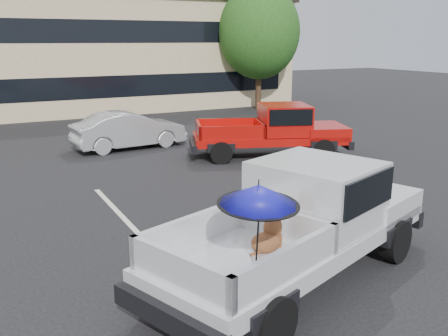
{
  "coord_description": "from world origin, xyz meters",
  "views": [
    {
      "loc": [
        -5.86,
        -8.1,
        3.82
      ],
      "look_at": [
        -1.33,
        0.52,
        1.3
      ],
      "focal_mm": 40.0,
      "sensor_mm": 36.0,
      "label": 1
    }
  ],
  "objects_px": {
    "silver_pickup": "(308,213)",
    "red_pickup": "(280,128)",
    "tree_right": "(259,32)",
    "tree_back": "(156,30)",
    "silver_sedan": "(129,130)"
  },
  "relations": [
    {
      "from": "tree_right",
      "to": "red_pickup",
      "type": "height_order",
      "value": "tree_right"
    },
    {
      "from": "tree_back",
      "to": "silver_pickup",
      "type": "relative_size",
      "value": 1.18
    },
    {
      "from": "tree_right",
      "to": "red_pickup",
      "type": "relative_size",
      "value": 1.22
    },
    {
      "from": "tree_right",
      "to": "silver_sedan",
      "type": "xyz_separation_m",
      "value": [
        -9.65,
        -6.87,
        -3.55
      ]
    },
    {
      "from": "tree_back",
      "to": "red_pickup",
      "type": "height_order",
      "value": "tree_back"
    },
    {
      "from": "tree_right",
      "to": "tree_back",
      "type": "xyz_separation_m",
      "value": [
        -3.0,
        8.0,
        0.2
      ]
    },
    {
      "from": "tree_right",
      "to": "tree_back",
      "type": "relative_size",
      "value": 0.95
    },
    {
      "from": "tree_back",
      "to": "red_pickup",
      "type": "distance_m",
      "value": 18.92
    },
    {
      "from": "tree_back",
      "to": "red_pickup",
      "type": "relative_size",
      "value": 1.28
    },
    {
      "from": "red_pickup",
      "to": "tree_back",
      "type": "bearing_deg",
      "value": 102.95
    },
    {
      "from": "tree_right",
      "to": "silver_pickup",
      "type": "xyz_separation_m",
      "value": [
        -10.04,
        -17.9,
        -3.16
      ]
    },
    {
      "from": "silver_pickup",
      "to": "red_pickup",
      "type": "bearing_deg",
      "value": 39.23
    },
    {
      "from": "silver_sedan",
      "to": "tree_right",
      "type": "bearing_deg",
      "value": -59.34
    },
    {
      "from": "tree_right",
      "to": "red_pickup",
      "type": "distance_m",
      "value": 12.26
    },
    {
      "from": "tree_right",
      "to": "red_pickup",
      "type": "xyz_separation_m",
      "value": [
        -5.57,
        -10.42,
        -3.26
      ]
    }
  ]
}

